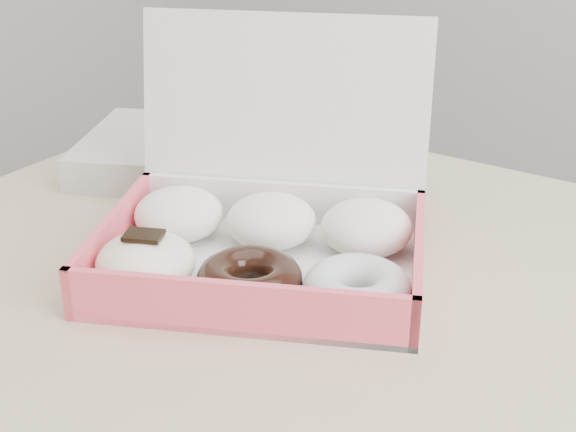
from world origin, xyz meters
The scene contains 3 objects.
table centered at (0.00, 0.00, 0.67)m, with size 1.20×0.80×0.75m.
donut_box centered at (-0.19, 0.01, 0.79)m, with size 0.40×0.38×0.23m.
newspapers centered at (-0.42, 0.17, 0.77)m, with size 0.27×0.21×0.04m, color white.
Camera 1 is at (0.23, -0.57, 1.14)m, focal length 50.00 mm.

